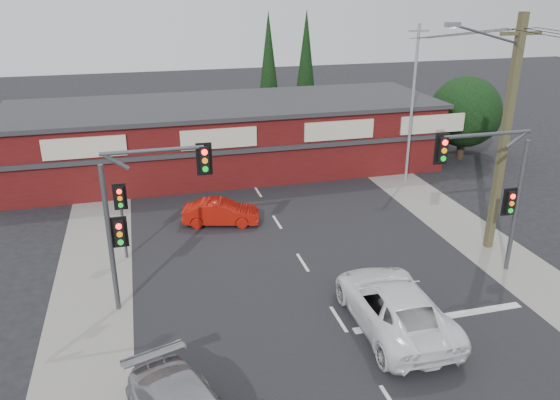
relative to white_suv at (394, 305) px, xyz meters
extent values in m
plane|color=black|center=(-1.67, 1.51, -0.82)|extent=(120.00, 120.00, 0.00)
cube|color=black|center=(-1.67, 6.51, -0.81)|extent=(14.00, 70.00, 0.01)
cube|color=gray|center=(-10.17, 6.51, -0.81)|extent=(3.00, 70.00, 0.02)
cube|color=gray|center=(6.83, 6.51, -0.81)|extent=(3.00, 70.00, 0.02)
cube|color=silver|center=(1.83, 0.01, -0.80)|extent=(6.50, 0.35, 0.01)
imported|color=white|center=(0.00, 0.00, 0.00)|extent=(2.85, 5.93, 1.63)
imported|color=#B3150B|center=(-4.36, 10.00, -0.21)|extent=(3.90, 2.14, 1.22)
cube|color=silver|center=(-1.67, 0.82, -0.80)|extent=(0.12, 1.60, 0.01)
cube|color=silver|center=(-1.67, 5.15, -0.80)|extent=(0.12, 1.60, 0.01)
cube|color=silver|center=(-1.67, 9.48, -0.80)|extent=(0.12, 1.60, 0.01)
cube|color=silver|center=(-1.67, 13.80, -0.80)|extent=(0.12, 1.60, 0.01)
cube|color=silver|center=(-1.67, 18.13, -0.80)|extent=(0.12, 1.60, 0.01)
cube|color=silver|center=(-1.67, 22.46, -0.80)|extent=(0.12, 1.60, 0.01)
cube|color=silver|center=(-1.67, 26.79, -0.80)|extent=(0.12, 1.60, 0.01)
cube|color=#470E0E|center=(-2.67, 18.51, 1.18)|extent=(26.00, 8.00, 4.00)
cube|color=#2D2D30|center=(-2.67, 18.51, 3.28)|extent=(26.40, 8.40, 0.25)
cube|color=beige|center=(-10.67, 14.46, 2.28)|extent=(4.20, 0.12, 1.10)
cube|color=beige|center=(-3.67, 14.46, 2.28)|extent=(4.20, 0.12, 1.10)
cube|color=beige|center=(3.33, 14.46, 2.28)|extent=(4.20, 0.12, 1.10)
cube|color=beige|center=(9.33, 14.46, 2.28)|extent=(4.20, 0.12, 1.10)
cube|color=#2D2D30|center=(-2.67, 14.41, 1.48)|extent=(26.00, 0.15, 0.25)
cylinder|color=#2D2116|center=(12.83, 16.51, 0.08)|extent=(0.50, 0.50, 1.80)
sphere|color=black|center=(12.83, 16.51, 2.38)|extent=(4.60, 4.60, 4.60)
sphere|color=black|center=(14.33, 17.51, 1.68)|extent=(3.40, 3.40, 3.40)
sphere|color=black|center=(11.53, 17.91, 1.48)|extent=(2.80, 2.80, 2.80)
cylinder|color=#2D2116|center=(1.83, 25.51, 0.18)|extent=(0.24, 0.24, 2.00)
cone|color=black|center=(1.83, 25.51, 4.68)|extent=(1.80, 1.80, 7.50)
cylinder|color=#2D2116|center=(5.33, 27.51, 0.18)|extent=(0.24, 0.24, 2.00)
cone|color=black|center=(5.33, 27.51, 4.68)|extent=(1.80, 1.80, 7.50)
cylinder|color=#47494C|center=(-9.17, 3.51, 1.93)|extent=(0.18, 0.18, 5.50)
cylinder|color=#47494C|center=(-7.47, 3.51, 5.03)|extent=(3.40, 0.14, 0.14)
cylinder|color=#47494C|center=(-8.66, 3.51, 4.73)|extent=(0.82, 0.14, 0.63)
cube|color=black|center=(-5.77, 3.51, 4.58)|extent=(0.32, 0.22, 0.95)
cube|color=black|center=(-5.77, 3.58, 4.58)|extent=(0.55, 0.04, 1.15)
cylinder|color=#FF0C07|center=(-5.77, 3.38, 4.88)|extent=(0.20, 0.06, 0.20)
cylinder|color=orange|center=(-5.77, 3.38, 4.58)|extent=(0.20, 0.06, 0.20)
cylinder|color=#0CE526|center=(-5.77, 3.38, 4.28)|extent=(0.20, 0.06, 0.20)
cube|color=black|center=(-8.82, 3.51, 2.18)|extent=(0.32, 0.22, 0.95)
cube|color=black|center=(-8.82, 3.58, 2.18)|extent=(0.55, 0.04, 1.15)
cylinder|color=#FF0C07|center=(-8.82, 3.38, 2.48)|extent=(0.20, 0.06, 0.20)
cylinder|color=orange|center=(-8.82, 3.38, 2.18)|extent=(0.20, 0.06, 0.20)
cylinder|color=#0CE526|center=(-8.82, 3.38, 1.88)|extent=(0.20, 0.06, 0.20)
cylinder|color=#47494C|center=(6.33, 2.51, 1.93)|extent=(0.18, 0.18, 5.50)
cylinder|color=#47494C|center=(4.53, 2.51, 5.03)|extent=(3.60, 0.14, 0.14)
cylinder|color=#47494C|center=(5.79, 2.51, 4.73)|extent=(0.82, 0.14, 0.63)
cube|color=black|center=(2.73, 2.51, 4.58)|extent=(0.32, 0.22, 0.95)
cube|color=black|center=(2.73, 2.58, 4.58)|extent=(0.55, 0.04, 1.15)
cylinder|color=#FF0C07|center=(2.73, 2.38, 4.88)|extent=(0.20, 0.06, 0.20)
cylinder|color=orange|center=(2.73, 2.38, 4.58)|extent=(0.20, 0.06, 0.20)
cylinder|color=#0CE526|center=(2.73, 2.38, 4.28)|extent=(0.20, 0.06, 0.20)
cube|color=black|center=(5.98, 2.51, 2.18)|extent=(0.32, 0.22, 0.95)
cube|color=black|center=(5.98, 2.58, 2.18)|extent=(0.55, 0.04, 1.15)
cylinder|color=#FF0C07|center=(5.98, 2.38, 2.48)|extent=(0.20, 0.06, 0.20)
cylinder|color=orange|center=(5.98, 2.38, 2.18)|extent=(0.20, 0.06, 0.20)
cylinder|color=#0CE526|center=(5.98, 2.38, 1.88)|extent=(0.20, 0.06, 0.20)
cylinder|color=#47494C|center=(-8.87, 7.51, 0.68)|extent=(0.12, 0.12, 3.00)
cube|color=black|center=(-8.87, 7.51, 1.98)|extent=(0.32, 0.22, 0.95)
cube|color=black|center=(-8.87, 7.58, 1.98)|extent=(0.55, 0.04, 1.15)
cylinder|color=#FF0C07|center=(-8.87, 7.38, 2.28)|extent=(0.20, 0.06, 0.20)
cylinder|color=orange|center=(-8.87, 7.38, 1.98)|extent=(0.20, 0.06, 0.20)
cylinder|color=#0CE526|center=(-8.87, 7.38, 1.68)|extent=(0.20, 0.06, 0.20)
cube|color=brown|center=(6.83, 4.51, 4.18)|extent=(0.30, 0.30, 10.00)
cube|color=brown|center=(6.83, 4.51, 8.38)|extent=(1.80, 0.14, 0.14)
cylinder|color=#47494C|center=(5.23, 4.36, 8.38)|extent=(3.23, 0.39, 0.89)
cube|color=slate|center=(3.63, 4.21, 8.78)|extent=(0.55, 0.25, 0.18)
cylinder|color=silver|center=(3.63, 4.21, 8.68)|extent=(0.28, 0.28, 0.05)
cylinder|color=gray|center=(7.33, 13.51, 3.68)|extent=(0.16, 0.16, 9.00)
cube|color=gray|center=(7.33, 13.51, 7.78)|extent=(1.20, 0.10, 0.10)
cylinder|color=black|center=(6.49, 9.01, 7.98)|extent=(0.73, 9.01, 1.22)
cylinder|color=black|center=(7.08, 9.01, 7.98)|extent=(0.52, 9.00, 1.22)
cylinder|color=black|center=(7.68, 9.01, 7.98)|extent=(0.31, 9.00, 1.22)
camera|label=1|loc=(-7.80, -14.39, 10.21)|focal=35.00mm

